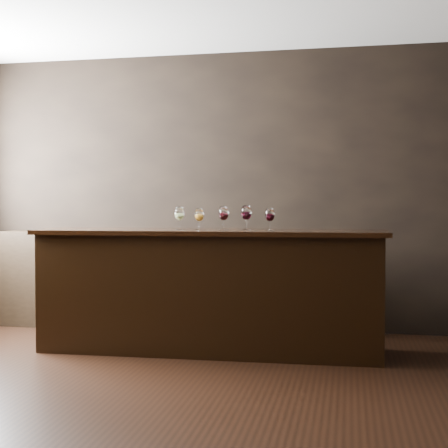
% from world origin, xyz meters
% --- Properties ---
extents(ground, '(5.00, 5.00, 0.00)m').
position_xyz_m(ground, '(0.00, 0.00, 0.00)').
color(ground, black).
rests_on(ground, ground).
extents(room_shell, '(5.02, 4.52, 2.81)m').
position_xyz_m(room_shell, '(-0.23, 0.11, 1.81)').
color(room_shell, black).
rests_on(room_shell, ground).
extents(bar_counter, '(2.91, 0.72, 1.01)m').
position_xyz_m(bar_counter, '(0.33, 1.21, 0.51)').
color(bar_counter, black).
rests_on(bar_counter, ground).
extents(bar_top, '(3.01, 0.79, 0.04)m').
position_xyz_m(bar_top, '(0.33, 1.21, 1.03)').
color(bar_top, black).
rests_on(bar_top, bar_counter).
extents(back_bar_shelf, '(2.71, 0.40, 0.98)m').
position_xyz_m(back_bar_shelf, '(-0.74, 2.03, 0.49)').
color(back_bar_shelf, black).
rests_on(back_bar_shelf, ground).
extents(glass_white, '(0.08, 0.08, 0.19)m').
position_xyz_m(glass_white, '(0.07, 1.21, 1.18)').
color(glass_white, white).
rests_on(glass_white, bar_top).
extents(glass_amber, '(0.08, 0.08, 0.18)m').
position_xyz_m(glass_amber, '(0.24, 1.20, 1.17)').
color(glass_amber, white).
rests_on(glass_amber, bar_top).
extents(glass_red_a, '(0.09, 0.09, 0.20)m').
position_xyz_m(glass_red_a, '(0.46, 1.18, 1.19)').
color(glass_red_a, white).
rests_on(glass_red_a, bar_top).
extents(glass_red_b, '(0.09, 0.09, 0.21)m').
position_xyz_m(glass_red_b, '(0.65, 1.24, 1.19)').
color(glass_red_b, white).
rests_on(glass_red_b, bar_top).
extents(glass_red_c, '(0.08, 0.08, 0.19)m').
position_xyz_m(glass_red_c, '(0.85, 1.20, 1.18)').
color(glass_red_c, white).
rests_on(glass_red_c, bar_top).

